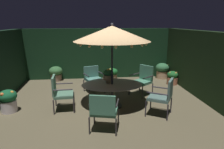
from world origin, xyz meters
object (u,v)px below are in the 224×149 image
potted_plant_left_near (162,70)px  potted_plant_back_right (8,100)px  patio_chair_east (60,91)px  patio_chair_north (143,79)px  potted_plant_back_center (113,74)px  centerpiece_planter (108,75)px  patio_chair_south (163,95)px  patio_dining_table (112,88)px  potted_plant_front_corner (56,73)px  patio_umbrella (112,34)px  patio_chair_southeast (104,109)px  patio_chair_northeast (93,77)px  potted_plant_right_far (172,77)px

potted_plant_left_near → potted_plant_back_right: bearing=-151.8°
patio_chair_east → potted_plant_left_near: size_ratio=1.47×
patio_chair_north → potted_plant_back_center: bearing=115.3°
centerpiece_planter → potted_plant_left_near: (2.77, 2.84, -0.59)m
patio_chair_south → patio_dining_table: bearing=148.5°
patio_chair_east → potted_plant_front_corner: 3.29m
patio_umbrella → potted_plant_back_right: 3.55m
patio_dining_table → patio_chair_southeast: 1.54m
potted_plant_back_right → potted_plant_back_center: 4.42m
patio_chair_northeast → potted_plant_back_right: (-2.47, -1.50, -0.21)m
patio_chair_north → potted_plant_back_center: size_ratio=1.83×
potted_plant_right_far → potted_plant_back_center: (-2.41, 0.78, 0.03)m
patio_dining_table → patio_chair_east: (-1.55, -0.09, -0.01)m
potted_plant_back_right → potted_plant_left_near: (5.69, 3.06, 0.02)m
patio_chair_south → potted_plant_front_corner: bearing=131.4°
patio_dining_table → potted_plant_left_near: size_ratio=2.61×
patio_chair_southeast → potted_plant_back_right: 3.02m
centerpiece_planter → potted_plant_back_center: (0.45, 2.64, -0.65)m
patio_chair_north → patio_chair_southeast: (-1.59, -2.45, -0.02)m
potted_plant_front_corner → potted_plant_left_near: bearing=-1.7°
potted_plant_back_center → potted_plant_right_far: bearing=-17.9°
potted_plant_front_corner → potted_plant_right_far: bearing=-12.9°
patio_dining_table → potted_plant_back_right: 3.03m
patio_chair_north → potted_plant_front_corner: (-3.38, 2.18, -0.24)m
patio_dining_table → potted_plant_left_near: bearing=48.2°
potted_plant_right_far → potted_plant_left_near: 0.99m
patio_chair_southeast → potted_plant_front_corner: bearing=111.1°
patio_chair_north → potted_plant_front_corner: size_ratio=1.63×
patio_chair_south → potted_plant_back_right: bearing=170.3°
patio_chair_east → patio_umbrella: bearing=3.4°
patio_chair_southeast → potted_plant_back_center: (0.73, 4.28, -0.25)m
potted_plant_right_far → potted_plant_left_near: bearing=95.2°
patio_chair_northeast → potted_plant_back_right: size_ratio=1.42×
centerpiece_planter → potted_plant_front_corner: size_ratio=0.69×
patio_dining_table → potted_plant_right_far: 3.43m
patio_chair_east → potted_plant_right_far: patio_chair_east is taller
patio_chair_east → potted_plant_back_right: 1.49m
centerpiece_planter → patio_chair_east: centerpiece_planter is taller
patio_chair_east → potted_plant_front_corner: bearing=100.6°
patio_umbrella → patio_chair_northeast: (-0.54, 1.43, -1.65)m
potted_plant_back_right → potted_plant_right_far: bearing=19.8°
patio_umbrella → patio_chair_east: patio_umbrella is taller
patio_dining_table → patio_chair_northeast: 1.53m
patio_chair_north → potted_plant_back_right: bearing=-166.4°
patio_chair_northeast → potted_plant_back_center: patio_chair_northeast is taller
patio_chair_north → patio_chair_east: same height
patio_chair_east → patio_dining_table: bearing=3.4°
patio_dining_table → potted_plant_back_right: patio_dining_table is taller
patio_dining_table → potted_plant_front_corner: 3.81m
potted_plant_back_right → patio_chair_north: bearing=13.6°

